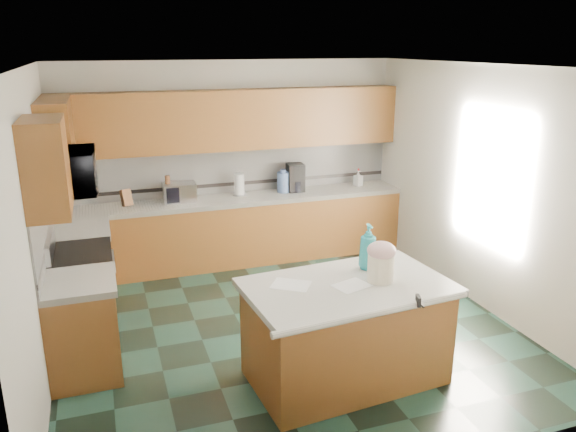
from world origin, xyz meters
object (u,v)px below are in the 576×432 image
coffee_maker (295,177)px  island_base (346,335)px  treat_jar (381,268)px  island_top (347,287)px  soap_bottle_island (368,247)px  knife_block (126,198)px  toaster_oven (180,192)px

coffee_maker → island_base: bearing=-95.9°
treat_jar → island_top: bearing=152.6°
treat_jar → soap_bottle_island: (0.02, 0.29, 0.09)m
island_top → soap_bottle_island: soap_bottle_island is taller
coffee_maker → knife_block: bearing=-173.6°
knife_block → coffee_maker: coffee_maker is taller
island_top → soap_bottle_island: bearing=34.8°
island_base → coffee_maker: bearing=73.7°
soap_bottle_island → coffee_maker: 2.92m
treat_jar → soap_bottle_island: size_ratio=0.57×
treat_jar → soap_bottle_island: soap_bottle_island is taller
toaster_oven → coffee_maker: 1.62m
island_base → knife_block: (-1.64, 3.13, 0.60)m
treat_jar → coffee_maker: (0.35, 3.19, 0.07)m
island_top → soap_bottle_island: 0.48m
island_base → treat_jar: (0.30, -0.03, 0.61)m
treat_jar → knife_block: bearing=99.2°
island_top → knife_block: 3.54m
toaster_oven → coffee_maker: coffee_maker is taller
knife_block → coffee_maker: bearing=-18.3°
island_top → knife_block: size_ratio=8.26×
island_top → knife_block: (-1.64, 3.13, 0.14)m
island_top → toaster_oven: size_ratio=4.21×
knife_block → coffee_maker: (2.29, 0.03, 0.09)m
soap_bottle_island → treat_jar: bearing=-86.3°
treat_jar → island_base: bearing=152.6°
island_top → treat_jar: 0.33m
island_base → knife_block: 3.59m
island_base → island_top: 0.46m
island_top → coffee_maker: bearing=73.7°
treat_jar → soap_bottle_island: bearing=64.0°
soap_bottle_island → island_top: bearing=-133.1°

